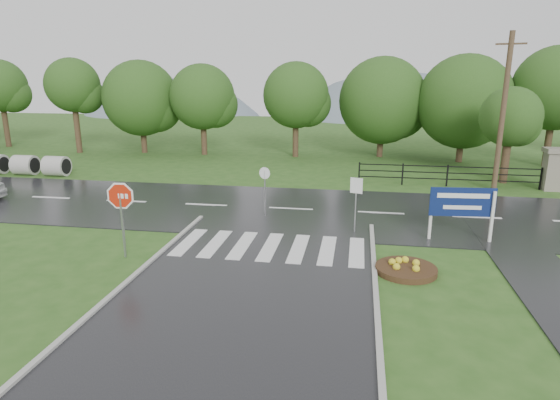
# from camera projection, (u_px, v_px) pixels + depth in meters

# --- Properties ---
(ground) EXTENTS (120.00, 120.00, 0.00)m
(ground) POSITION_uv_depth(u_px,v_px,m) (233.00, 318.00, 11.65)
(ground) COLOR #2B521B
(ground) RESTS_ON ground
(main_road) EXTENTS (90.00, 8.00, 0.04)m
(main_road) POSITION_uv_depth(u_px,v_px,m) (291.00, 210.00, 21.18)
(main_road) COLOR black
(main_road) RESTS_ON ground
(walkway) EXTENTS (2.20, 11.00, 0.04)m
(walkway) POSITION_uv_depth(u_px,v_px,m) (541.00, 277.00, 14.09)
(walkway) COLOR #28282A
(walkway) RESTS_ON ground
(crosswalk) EXTENTS (6.50, 2.80, 0.02)m
(crosswalk) POSITION_uv_depth(u_px,v_px,m) (270.00, 247.00, 16.40)
(crosswalk) COLOR silver
(crosswalk) RESTS_ON ground
(pillar_west) EXTENTS (1.00, 1.00, 2.24)m
(pillar_west) POSITION_uv_depth(u_px,v_px,m) (553.00, 168.00, 24.50)
(pillar_west) COLOR gray
(pillar_west) RESTS_ON ground
(fence_west) EXTENTS (9.58, 0.08, 1.20)m
(fence_west) POSITION_uv_depth(u_px,v_px,m) (447.00, 173.00, 25.46)
(fence_west) COLOR black
(fence_west) RESTS_ON ground
(hills) EXTENTS (102.00, 48.00, 48.00)m
(hills) POSITION_uv_depth(u_px,v_px,m) (359.00, 210.00, 77.02)
(hills) COLOR slate
(hills) RESTS_ON ground
(treeline) EXTENTS (83.20, 5.20, 10.00)m
(treeline) POSITION_uv_depth(u_px,v_px,m) (332.00, 158.00, 34.36)
(treeline) COLOR #214615
(treeline) RESTS_ON ground
(culvert_pipes) EXTENTS (5.50, 1.20, 1.20)m
(culvert_pipes) POSITION_uv_depth(u_px,v_px,m) (25.00, 165.00, 28.56)
(culvert_pipes) COLOR #9E9B93
(culvert_pipes) RESTS_ON ground
(stop_sign) EXTENTS (1.21, 0.14, 2.72)m
(stop_sign) POSITION_uv_depth(u_px,v_px,m) (121.00, 203.00, 15.12)
(stop_sign) COLOR #939399
(stop_sign) RESTS_ON ground
(estate_billboard) EXTENTS (2.30, 0.24, 2.02)m
(estate_billboard) POSITION_uv_depth(u_px,v_px,m) (462.00, 205.00, 16.75)
(estate_billboard) COLOR silver
(estate_billboard) RESTS_ON ground
(flower_bed) EXTENTS (1.87, 1.87, 0.37)m
(flower_bed) POSITION_uv_depth(u_px,v_px,m) (406.00, 268.00, 14.36)
(flower_bed) COLOR #332111
(flower_bed) RESTS_ON ground
(reg_sign_small) EXTENTS (0.46, 0.18, 2.18)m
(reg_sign_small) POSITION_uv_depth(u_px,v_px,m) (356.00, 194.00, 17.61)
(reg_sign_small) COLOR #939399
(reg_sign_small) RESTS_ON ground
(reg_sign_round) EXTENTS (0.49, 0.16, 2.16)m
(reg_sign_round) POSITION_uv_depth(u_px,v_px,m) (265.00, 185.00, 19.76)
(reg_sign_round) COLOR #939399
(reg_sign_round) RESTS_ON ground
(utility_pole_east) EXTENTS (1.40, 0.44, 8.01)m
(utility_pole_east) POSITION_uv_depth(u_px,v_px,m) (503.00, 112.00, 23.75)
(utility_pole_east) COLOR #473523
(utility_pole_east) RESTS_ON ground
(entrance_tree_left) EXTENTS (3.26, 3.26, 5.34)m
(entrance_tree_left) POSITION_uv_depth(u_px,v_px,m) (511.00, 117.00, 25.60)
(entrance_tree_left) COLOR #3D2B1C
(entrance_tree_left) RESTS_ON ground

